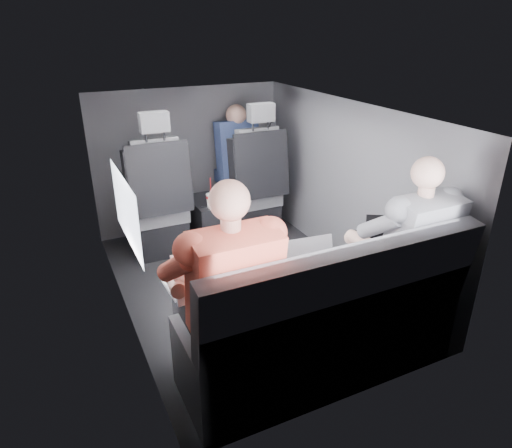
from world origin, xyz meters
name	(u,v)px	position (x,y,z in m)	size (l,w,h in m)	color
floor	(246,285)	(0.00, 0.00, 0.00)	(2.60, 2.60, 0.00)	black
ceiling	(244,110)	(0.00, 0.00, 1.35)	(2.60, 2.60, 0.00)	#B2B2AD
panel_left	(118,227)	(-0.90, 0.00, 0.68)	(0.02, 2.60, 1.35)	#56565B
panel_right	(348,187)	(0.90, 0.00, 0.68)	(0.02, 2.60, 1.35)	#56565B
panel_front	(189,160)	(0.00, 1.30, 0.68)	(1.80, 0.02, 1.35)	#56565B
panel_back	(355,294)	(0.00, -1.30, 0.68)	(1.80, 0.02, 1.35)	#56565B
side_window	(126,210)	(-0.88, -0.30, 0.90)	(0.02, 0.75, 0.42)	white
seatbelt	(260,158)	(0.45, 0.67, 0.80)	(0.05, 0.01, 0.65)	black
front_seat_left	(157,210)	(-0.45, 0.84, 0.40)	(0.52, 0.58, 1.26)	black
front_seat_right	(252,195)	(0.45, 0.84, 0.40)	(0.52, 0.58, 1.26)	black
center_console	(206,221)	(0.00, 0.88, 0.20)	(0.24, 0.48, 0.41)	black
rear_bench	(323,328)	(0.00, -1.06, 0.31)	(1.60, 0.57, 0.92)	#5B5B60
soda_cup	(211,200)	(-0.01, 0.71, 0.47)	(0.09, 0.09, 0.27)	white
water_bottle	(215,196)	(0.05, 0.76, 0.47)	(0.06, 0.06, 0.16)	#A6C9E1
laptop_white	(203,278)	(-0.60, -0.78, 0.64)	(0.38, 0.35, 0.27)	white
laptop_silver	(298,262)	(-0.05, -0.83, 0.63)	(0.34, 0.32, 0.23)	silver
laptop_black	(380,236)	(0.61, -0.75, 0.63)	(0.36, 0.39, 0.21)	black
passenger_rear_left	(224,292)	(-0.55, -0.97, 0.65)	(0.53, 0.64, 1.27)	#2E2F33
passenger_rear_right	(402,249)	(0.60, -0.97, 0.63)	(0.51, 0.62, 1.23)	navy
passenger_front_right	(237,153)	(0.41, 1.10, 0.75)	(0.39, 0.39, 0.76)	navy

